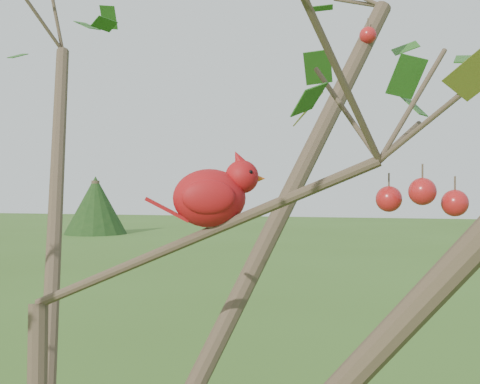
% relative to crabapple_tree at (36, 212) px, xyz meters
% --- Properties ---
extents(crabapple_tree, '(2.35, 2.05, 2.95)m').
position_rel_crabapple_tree_xyz_m(crabapple_tree, '(0.00, 0.00, 0.00)').
color(crabapple_tree, '#413223').
rests_on(crabapple_tree, ground).
extents(cardinal, '(0.19, 0.13, 0.14)m').
position_rel_crabapple_tree_xyz_m(cardinal, '(0.26, 0.10, 0.03)').
color(cardinal, '#B10F18').
rests_on(cardinal, ground).
extents(distant_trees, '(42.23, 15.61, 3.57)m').
position_rel_crabapple_tree_xyz_m(distant_trees, '(-1.15, 23.80, -0.55)').
color(distant_trees, '#413223').
rests_on(distant_trees, ground).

